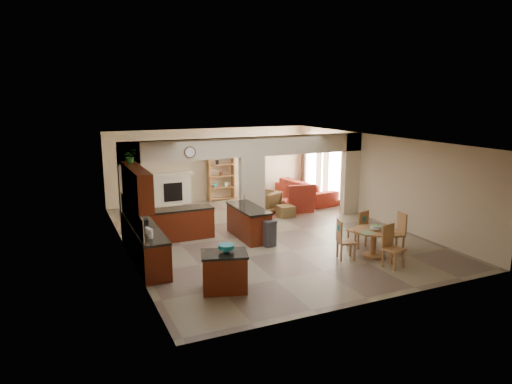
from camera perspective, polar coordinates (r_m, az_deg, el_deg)
name	(u,v)px	position (r m, az deg, el deg)	size (l,w,h in m)	color
floor	(266,234)	(13.64, 1.20, -5.26)	(10.00, 10.00, 0.00)	#7B6F55
ceiling	(266,140)	(13.08, 1.25, 6.54)	(10.00, 10.00, 0.00)	white
wall_back	(211,164)	(17.86, -5.68, 3.44)	(8.00, 8.00, 0.00)	#C0B48D
wall_front	(376,235)	(9.16, 14.81, -5.22)	(8.00, 8.00, 0.00)	#C0B48D
wall_left	(125,201)	(12.16, -16.07, -1.05)	(10.00, 10.00, 0.00)	#C0B48D
wall_right	(376,178)	(15.40, 14.80, 1.72)	(10.00, 10.00, 0.00)	#C0B48D
partition_left_pier	(130,192)	(13.17, -15.42, -0.03)	(0.60, 0.25, 2.80)	#C0B48D
partition_center_pier	(252,191)	(14.24, -0.50, 0.07)	(0.80, 0.25, 2.20)	#C0B48D
partition_right_pier	(350,174)	(16.00, 11.73, 2.25)	(0.60, 0.25, 2.80)	#C0B48D
partition_header	(252,147)	(14.01, -0.52, 5.68)	(8.00, 0.25, 0.60)	#C0B48D
kitchen_counter	(157,235)	(12.28, -12.22, -5.24)	(2.52, 3.29, 1.48)	#3F0F07
upper_cabinets	(136,186)	(11.30, -14.73, 0.75)	(0.35, 2.40, 0.90)	#3F0F07
peninsula	(248,222)	(13.17, -0.95, -3.81)	(0.70, 1.85, 0.91)	#3F0F07
wall_clock	(190,152)	(13.21, -8.25, 4.94)	(0.34, 0.34, 0.03)	#532C1B
rug	(271,213)	(15.95, 1.86, -2.66)	(1.60, 1.30, 0.01)	brown
fireplace	(172,188)	(17.41, -10.44, 0.45)	(1.60, 0.35, 1.20)	beige
shelving_unit	(221,177)	(17.89, -4.40, 1.86)	(1.00, 0.32, 1.80)	#A07037
window_a	(335,173)	(17.24, 9.91, 2.34)	(0.02, 0.90, 1.90)	white
window_b	(312,167)	(18.65, 6.99, 3.15)	(0.02, 0.90, 1.90)	white
glazed_door	(323,174)	(17.96, 8.38, 2.29)	(0.02, 0.70, 2.10)	white
drape_a_left	(344,176)	(16.73, 10.94, 2.00)	(0.10, 0.28, 2.30)	#3C1818
drape_a_right	(326,171)	(17.71, 8.72, 2.63)	(0.10, 0.28, 2.30)	#3C1818
drape_b_left	(319,169)	(18.13, 7.86, 2.87)	(0.10, 0.28, 2.30)	#3C1818
drape_b_right	(304,165)	(19.14, 5.96, 3.41)	(0.10, 0.28, 2.30)	#3C1818
ceiling_fan	(268,137)	(16.44, 1.49, 6.83)	(1.00, 1.00, 0.10)	white
kitchen_island	(224,272)	(9.74, -3.96, -9.89)	(1.12, 0.93, 0.84)	#3F0F07
teal_bowl	(226,248)	(9.62, -3.73, -7.02)	(0.34, 0.34, 0.16)	#137D88
trash_can	(269,234)	(12.47, 1.66, -5.33)	(0.31, 0.27, 0.66)	#2E2E31
dining_table	(374,238)	(12.03, 14.49, -5.64)	(1.04, 1.04, 0.71)	#A07037
fruit_bowl	(375,228)	(11.89, 14.70, -4.35)	(0.27, 0.27, 0.14)	#61BC28
sofa	(306,191)	(17.87, 6.23, 0.19)	(1.08, 2.77, 0.81)	maroon
chaise	(297,205)	(16.29, 5.14, -1.69)	(1.00, 0.82, 0.40)	maroon
armchair	(266,202)	(16.00, 1.30, -1.23)	(0.81, 0.84, 0.76)	maroon
ottoman	(286,211)	(15.52, 3.71, -2.40)	(0.52, 0.52, 0.38)	maroon
plant	(130,156)	(11.91, -15.48, 4.34)	(0.32, 0.28, 0.36)	#154813
chair_north	(360,227)	(12.64, 12.85, -4.34)	(0.52, 0.52, 1.02)	#A07037
chair_east	(398,230)	(12.64, 17.31, -4.60)	(0.49, 0.49, 1.02)	#A07037
chair_south	(391,244)	(11.46, 16.53, -6.26)	(0.50, 0.50, 1.02)	#A07037
chair_west	(343,238)	(11.65, 10.83, -5.67)	(0.53, 0.53, 1.02)	#A07037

